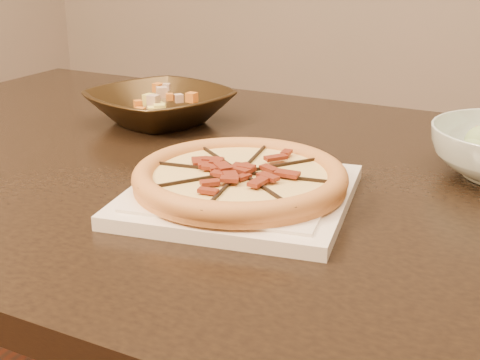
{
  "coord_description": "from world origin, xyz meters",
  "views": [
    {
      "loc": [
        0.32,
        -0.65,
        1.08
      ],
      "look_at": [
        -0.04,
        0.06,
        0.78
      ],
      "focal_mm": 50.0,
      "sensor_mm": 36.0,
      "label": 1
    }
  ],
  "objects_px": {
    "plate": "(240,194)",
    "bronze_bowl": "(160,107)",
    "pizza": "(240,177)",
    "dining_table": "(212,219)"
  },
  "relations": [
    {
      "from": "dining_table",
      "to": "pizza",
      "type": "xyz_separation_m",
      "value": [
        0.11,
        -0.13,
        0.13
      ]
    },
    {
      "from": "pizza",
      "to": "plate",
      "type": "bearing_deg",
      "value": -24.16
    },
    {
      "from": "plate",
      "to": "pizza",
      "type": "xyz_separation_m",
      "value": [
        -0.0,
        0.0,
        0.02
      ]
    },
    {
      "from": "dining_table",
      "to": "plate",
      "type": "bearing_deg",
      "value": -47.99
    },
    {
      "from": "pizza",
      "to": "bronze_bowl",
      "type": "xyz_separation_m",
      "value": [
        -0.31,
        0.28,
        -0.0
      ]
    },
    {
      "from": "bronze_bowl",
      "to": "dining_table",
      "type": "bearing_deg",
      "value": -38.4
    },
    {
      "from": "plate",
      "to": "bronze_bowl",
      "type": "bearing_deg",
      "value": 137.69
    },
    {
      "from": "dining_table",
      "to": "pizza",
      "type": "height_order",
      "value": "pizza"
    },
    {
      "from": "bronze_bowl",
      "to": "plate",
      "type": "bearing_deg",
      "value": -42.31
    },
    {
      "from": "plate",
      "to": "pizza",
      "type": "distance_m",
      "value": 0.02
    }
  ]
}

